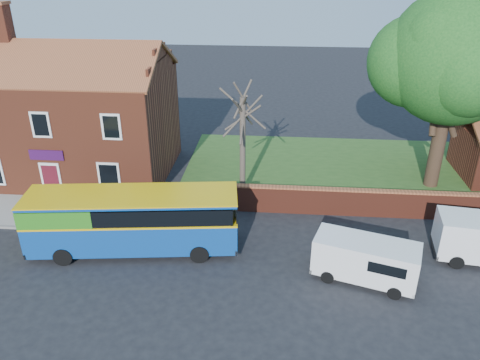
{
  "coord_description": "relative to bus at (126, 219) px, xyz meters",
  "views": [
    {
      "loc": [
        6.08,
        -16.04,
        13.08
      ],
      "look_at": [
        4.27,
        5.0,
        2.87
      ],
      "focal_mm": 35.0,
      "sensor_mm": 36.0,
      "label": 1
    }
  ],
  "objects": [
    {
      "name": "grass_strip",
      "position": [
        13.96,
        10.35,
        -1.7
      ],
      "size": [
        26.0,
        12.0,
        0.04
      ],
      "primitive_type": "cube",
      "color": "#426B28",
      "rests_on": "ground"
    },
    {
      "name": "bare_tree",
      "position": [
        5.05,
        6.33,
        1.65
      ],
      "size": [
        2.46,
        2.93,
        6.56
      ],
      "color": "#4C4238",
      "rests_on": "ground"
    },
    {
      "name": "kerb",
      "position": [
        -6.04,
        1.35,
        -1.65
      ],
      "size": [
        18.0,
        0.15,
        0.14
      ],
      "primitive_type": "cube",
      "color": "slate",
      "rests_on": "ground"
    },
    {
      "name": "van_near",
      "position": [
        11.08,
        -1.41,
        -0.63
      ],
      "size": [
        4.77,
        3.03,
        1.95
      ],
      "rotation": [
        0.0,
        0.0,
        -0.31
      ],
      "color": "white",
      "rests_on": "ground"
    },
    {
      "name": "pavement",
      "position": [
        -6.04,
        3.1,
        -1.66
      ],
      "size": [
        18.0,
        3.5,
        0.12
      ],
      "primitive_type": "cube",
      "color": "gray",
      "rests_on": "ground"
    },
    {
      "name": "large_tree",
      "position": [
        16.8,
        8.77,
        5.99
      ],
      "size": [
        9.66,
        7.64,
        11.78
      ],
      "color": "black",
      "rests_on": "ground"
    },
    {
      "name": "ground",
      "position": [
        0.96,
        -2.65,
        -1.72
      ],
      "size": [
        120.0,
        120.0,
        0.0
      ],
      "primitive_type": "plane",
      "color": "black",
      "rests_on": "ground"
    },
    {
      "name": "boundary_wall",
      "position": [
        13.96,
        4.35,
        -0.91
      ],
      "size": [
        22.0,
        0.38,
        1.6
      ],
      "color": "maroon",
      "rests_on": "ground"
    },
    {
      "name": "bus",
      "position": [
        0.0,
        0.0,
        0.0
      ],
      "size": [
        10.15,
        3.68,
        3.02
      ],
      "rotation": [
        0.0,
        0.0,
        0.12
      ],
      "color": "#0D4294",
      "rests_on": "ground"
    },
    {
      "name": "shop_building",
      "position": [
        -6.06,
        8.84,
        1.7
      ],
      "size": [
        12.3,
        8.13,
        10.5
      ],
      "color": "brown",
      "rests_on": "ground"
    }
  ]
}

